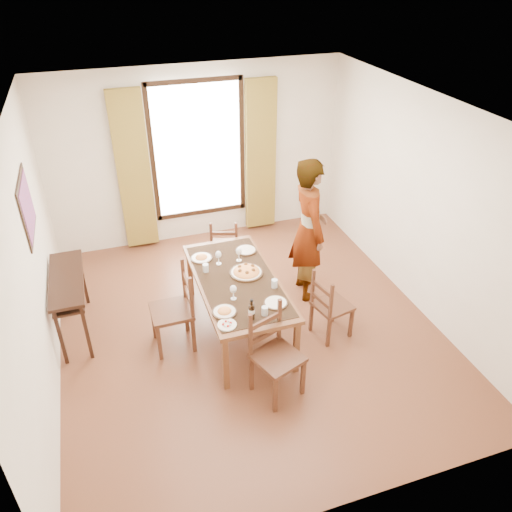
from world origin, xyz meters
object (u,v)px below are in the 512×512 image
object	(u,v)px
dining_table	(237,283)
console_table	(68,286)
pasta_platter	(246,270)
man	(309,230)

from	to	relation	value
dining_table	console_table	bearing A→B (deg)	162.51
console_table	pasta_platter	bearing A→B (deg)	-14.38
console_table	pasta_platter	world-z (taller)	pasta_platter
pasta_platter	man	bearing A→B (deg)	22.26
dining_table	man	size ratio (longest dim) A/B	0.98
dining_table	man	bearing A→B (deg)	23.18
console_table	dining_table	world-z (taller)	console_table
console_table	man	distance (m)	3.02
console_table	dining_table	bearing A→B (deg)	-17.49
console_table	dining_table	xyz separation A→B (m)	(1.90, -0.60, 0.01)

